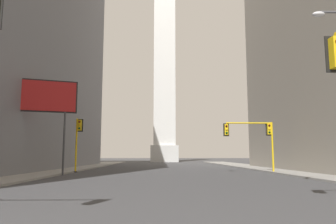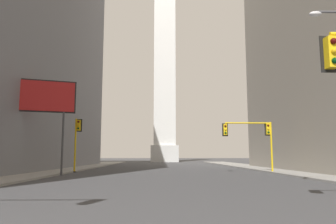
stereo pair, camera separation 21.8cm
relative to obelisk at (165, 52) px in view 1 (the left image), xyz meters
The scene contains 6 objects.
sidewalk_left 63.71m from the obelisk, 102.63° to the right, with size 5.00×103.17×0.15m, color gray.
sidewalk_right 63.71m from the obelisk, 77.37° to the right, with size 5.00×103.17×0.15m, color gray.
obelisk is the anchor object (origin of this frame).
traffic_light_mid_right 60.60m from the obelisk, 81.10° to the right, with size 5.10×0.51×5.08m.
traffic_light_mid_left 59.55m from the obelisk, 100.37° to the right, with size 0.79×0.51×5.55m.
billboard_sign 63.88m from the obelisk, 101.12° to the right, with size 5.82×1.98×8.36m.
Camera 1 is at (-1.07, -0.91, 1.75)m, focal length 35.00 mm.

